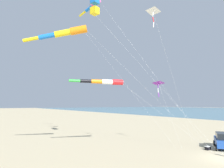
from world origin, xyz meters
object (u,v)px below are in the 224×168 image
at_px(kite_windsock_striped_overhead, 64,33).
at_px(kite_box_blue_topmost, 95,6).
at_px(kite_delta_rainbow_low_near, 158,83).
at_px(kite_windsock_teal_far_right, 92,6).
at_px(kite_windsock_orange_high_right, 104,82).
at_px(kite_delta_yellow_midlevel, 153,12).
at_px(kite_windsock_white_trailing, 76,29).
at_px(cooler_box, 208,148).
at_px(parked_car, 224,140).

distance_m(kite_windsock_striped_overhead, kite_box_blue_topmost, 5.89).
xyz_separation_m(kite_delta_rainbow_low_near, kite_windsock_teal_far_right, (7.62, -4.28, 10.40)).
height_order(kite_box_blue_topmost, kite_windsock_orange_high_right, kite_box_blue_topmost).
bearing_deg(kite_delta_rainbow_low_near, kite_delta_yellow_midlevel, 42.08).
xyz_separation_m(kite_windsock_white_trailing, kite_windsock_orange_high_right, (0.66, 10.79, -9.96)).
relative_size(kite_delta_yellow_midlevel, kite_box_blue_topmost, 0.82).
bearing_deg(kite_delta_yellow_midlevel, kite_box_blue_topmost, -62.59).
height_order(cooler_box, kite_windsock_teal_far_right, kite_windsock_teal_far_right).
bearing_deg(kite_windsock_orange_high_right, kite_delta_yellow_midlevel, 108.15).
xyz_separation_m(parked_car, kite_delta_yellow_midlevel, (9.99, -0.92, 13.45)).
bearing_deg(kite_windsock_teal_far_right, kite_delta_rainbow_low_near, 150.66).
relative_size(kite_delta_rainbow_low_near, kite_windsock_orange_high_right, 0.53).
distance_m(kite_windsock_striped_overhead, kite_delta_rainbow_low_near, 13.46).
bearing_deg(kite_box_blue_topmost, kite_windsock_orange_high_right, 174.27).
distance_m(kite_box_blue_topmost, kite_windsock_teal_far_right, 3.23).
bearing_deg(parked_car, kite_box_blue_topmost, -28.80).
bearing_deg(kite_delta_rainbow_low_near, kite_windsock_teal_far_right, -29.34).
xyz_separation_m(kite_windsock_striped_overhead, kite_box_blue_topmost, (-3.92, -0.71, 4.34)).
bearing_deg(kite_box_blue_topmost, cooler_box, 149.03).
bearing_deg(kite_delta_rainbow_low_near, kite_box_blue_topmost, -10.17).
xyz_separation_m(cooler_box, kite_delta_rainbow_low_near, (2.40, -5.09, 7.69)).
bearing_deg(kite_windsock_white_trailing, kite_windsock_orange_high_right, 86.49).
distance_m(cooler_box, kite_windsock_teal_far_right, 22.71).
xyz_separation_m(kite_windsock_striped_overhead, kite_windsock_teal_far_right, (-4.97, -3.44, 5.72)).
relative_size(kite_windsock_striped_overhead, kite_delta_yellow_midlevel, 1.37).
height_order(kite_windsock_white_trailing, kite_delta_yellow_midlevel, kite_windsock_white_trailing).
xyz_separation_m(kite_delta_rainbow_low_near, kite_box_blue_topmost, (8.67, -1.56, 9.02)).
distance_m(cooler_box, kite_windsock_orange_high_right, 14.01).
bearing_deg(kite_windsock_white_trailing, kite_windsock_teal_far_right, 83.73).
distance_m(parked_car, kite_delta_yellow_midlevel, 16.78).
height_order(kite_delta_yellow_midlevel, kite_box_blue_topmost, kite_box_blue_topmost).
height_order(kite_windsock_orange_high_right, kite_windsock_teal_far_right, kite_windsock_teal_far_right).
distance_m(parked_car, kite_delta_rainbow_low_near, 10.15).
bearing_deg(kite_windsock_orange_high_right, kite_delta_rainbow_low_near, 169.08).
xyz_separation_m(kite_windsock_striped_overhead, kite_windsock_orange_high_right, (-5.18, -0.58, -4.79)).
relative_size(cooler_box, kite_delta_rainbow_low_near, 0.08).
relative_size(parked_car, kite_delta_yellow_midlevel, 0.31).
height_order(parked_car, kite_windsock_orange_high_right, kite_windsock_orange_high_right).
relative_size(parked_car, kite_windsock_orange_high_right, 0.29).
distance_m(cooler_box, kite_box_blue_topmost, 21.12).
distance_m(cooler_box, kite_windsock_striped_overhead, 20.33).
height_order(parked_car, kite_windsock_striped_overhead, kite_windsock_striped_overhead).
relative_size(cooler_box, kite_box_blue_topmost, 0.03).
distance_m(kite_windsock_striped_overhead, kite_windsock_teal_far_right, 8.32).
height_order(kite_delta_rainbow_low_near, kite_box_blue_topmost, kite_box_blue_topmost).
height_order(kite_windsock_white_trailing, kite_delta_rainbow_low_near, kite_windsock_white_trailing).
bearing_deg(kite_delta_rainbow_low_near, kite_windsock_white_trailing, -61.09).
bearing_deg(kite_windsock_striped_overhead, kite_delta_rainbow_low_near, 176.15).
bearing_deg(kite_windsock_white_trailing, kite_delta_yellow_midlevel, 94.67).
bearing_deg(kite_delta_rainbow_low_near, kite_windsock_striped_overhead, -3.85).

